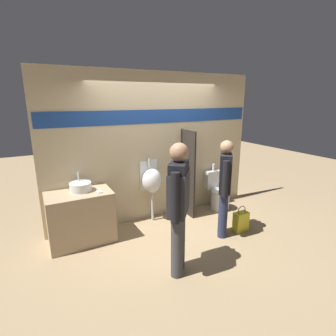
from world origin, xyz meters
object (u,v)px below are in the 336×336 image
(urinal_near_counter, at_px, (152,181))
(toilet, at_px, (218,194))
(person_in_vest, at_px, (179,201))
(person_with_lanyard, at_px, (225,185))
(sink_basin, at_px, (81,187))
(cell_phone, at_px, (99,192))
(shopping_bag, at_px, (241,221))

(urinal_near_counter, distance_m, toilet, 1.52)
(person_in_vest, xyz_separation_m, person_with_lanyard, (1.15, 0.49, -0.12))
(sink_basin, relative_size, toilet, 0.37)
(urinal_near_counter, bearing_deg, toilet, -5.57)
(sink_basin, relative_size, cell_phone, 2.38)
(toilet, xyz_separation_m, shopping_bag, (-0.28, -0.97, -0.13))
(cell_phone, xyz_separation_m, shopping_bag, (2.18, -0.84, -0.66))
(cell_phone, bearing_deg, urinal_near_counter, 14.96)
(person_in_vest, bearing_deg, shopping_bag, -34.45)
(sink_basin, relative_size, person_with_lanyard, 0.21)
(cell_phone, xyz_separation_m, person_in_vest, (0.67, -1.27, 0.17))
(cell_phone, xyz_separation_m, person_with_lanyard, (1.82, -0.78, 0.05))
(urinal_near_counter, distance_m, shopping_bag, 1.72)
(toilet, bearing_deg, urinal_near_counter, 174.43)
(cell_phone, bearing_deg, person_with_lanyard, -23.27)
(sink_basin, distance_m, person_in_vest, 1.72)
(person_with_lanyard, bearing_deg, shopping_bag, -60.12)
(cell_phone, bearing_deg, toilet, 3.06)
(shopping_bag, bearing_deg, toilet, 74.09)
(urinal_near_counter, distance_m, person_in_vest, 1.60)
(person_with_lanyard, bearing_deg, person_in_vest, 152.14)
(urinal_near_counter, xyz_separation_m, shopping_bag, (1.17, -1.11, -0.60))
(cell_phone, height_order, toilet, toilet)
(urinal_near_counter, xyz_separation_m, toilet, (1.44, -0.14, -0.47))
(urinal_near_counter, bearing_deg, cell_phone, -165.04)
(shopping_bag, bearing_deg, cell_phone, 158.92)
(cell_phone, height_order, urinal_near_counter, urinal_near_counter)
(person_in_vest, bearing_deg, cell_phone, 67.35)
(cell_phone, relative_size, urinal_near_counter, 0.12)
(person_in_vest, bearing_deg, toilet, -12.27)
(sink_basin, height_order, shopping_bag, sink_basin)
(toilet, height_order, person_with_lanyard, person_with_lanyard)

